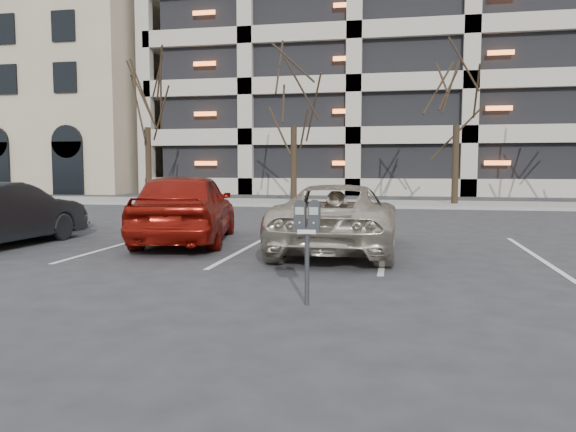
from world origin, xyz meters
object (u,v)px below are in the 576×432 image
(suv_silver, at_px, (339,218))
(car_silver, at_px, (7,208))
(tree_a, at_px, (147,81))
(tree_c, at_px, (458,75))
(car_red, at_px, (186,207))
(tree_b, at_px, (294,78))
(parking_meter, at_px, (307,226))

(suv_silver, xyz_separation_m, car_silver, (-8.24, 1.04, -0.01))
(tree_a, bearing_deg, car_silver, -79.99)
(tree_a, relative_size, suv_silver, 1.63)
(tree_c, xyz_separation_m, car_red, (-6.94, -13.20, -4.73))
(tree_b, xyz_separation_m, suv_silver, (3.49, -13.81, -4.96))
(tree_b, distance_m, tree_c, 7.00)
(car_silver, bearing_deg, parking_meter, 155.42)
(suv_silver, xyz_separation_m, car_red, (-3.44, 0.62, 0.12))
(suv_silver, bearing_deg, tree_c, -104.51)
(tree_c, xyz_separation_m, suv_silver, (-3.51, -13.81, -4.85))
(tree_b, height_order, car_red, tree_b)
(parking_meter, bearing_deg, car_red, 122.98)
(parking_meter, bearing_deg, tree_b, 99.19)
(tree_a, xyz_separation_m, car_silver, (2.26, -12.77, -5.01))
(tree_c, distance_m, car_silver, 18.02)
(suv_silver, bearing_deg, tree_b, -76.07)
(tree_a, relative_size, parking_meter, 6.28)
(tree_b, bearing_deg, parking_meter, -78.89)
(tree_b, relative_size, car_red, 1.68)
(car_red, bearing_deg, car_silver, -16.77)
(suv_silver, bearing_deg, car_red, -10.44)
(tree_c, bearing_deg, suv_silver, -104.24)
(suv_silver, bearing_deg, parking_meter, 90.92)
(parking_meter, bearing_deg, suv_silver, 89.25)
(suv_silver, distance_m, car_red, 3.50)
(tree_a, relative_size, car_red, 1.69)
(tree_b, distance_m, suv_silver, 15.09)
(tree_a, distance_m, suv_silver, 18.05)
(car_silver, bearing_deg, tree_b, -101.60)
(tree_b, relative_size, car_silver, 1.72)
(car_red, bearing_deg, suv_silver, 158.10)
(tree_b, distance_m, parking_meter, 19.18)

